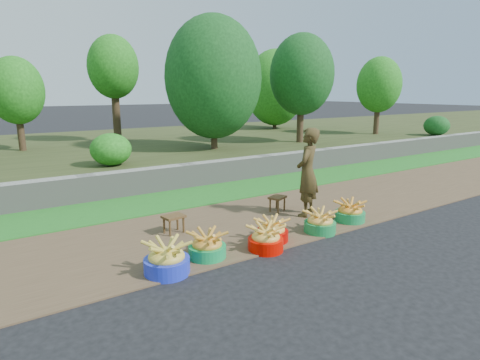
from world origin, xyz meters
TOP-DOWN VIEW (x-y plane):
  - ground_plane at (0.00, 0.00)m, footprint 120.00×120.00m
  - dirt_shoulder at (0.00, 1.25)m, footprint 80.00×2.50m
  - grass_verge at (0.00, 3.25)m, footprint 80.00×1.50m
  - retaining_wall at (0.00, 4.10)m, footprint 80.00×0.35m
  - earth_bank at (0.00, 9.00)m, footprint 80.00×10.00m
  - vegetation at (-2.73, 7.58)m, footprint 28.92×8.40m
  - basin_a at (-2.20, 0.21)m, footprint 0.56×0.56m
  - basin_b at (-1.57, 0.35)m, footprint 0.50×0.50m
  - basin_c at (-0.76, 0.13)m, footprint 0.50×0.50m
  - basin_d at (-0.48, 0.35)m, footprint 0.49×0.49m
  - basin_e at (0.39, 0.23)m, footprint 0.50×0.50m
  - basin_f at (1.20, 0.33)m, footprint 0.51×0.51m
  - stool_left at (-1.55, 1.44)m, footprint 0.35×0.29m
  - stool_right at (0.53, 1.46)m, footprint 0.38×0.34m
  - vendor_woman at (0.80, 0.99)m, footprint 0.68×0.61m

SIDE VIEW (x-z plane):
  - ground_plane at x=0.00m, z-range 0.00..0.00m
  - dirt_shoulder at x=0.00m, z-range 0.00..0.02m
  - grass_verge at x=0.00m, z-range 0.00..0.04m
  - basin_d at x=-0.48m, z-range -0.02..0.34m
  - basin_c at x=-0.76m, z-range -0.02..0.35m
  - basin_e at x=0.39m, z-range -0.02..0.35m
  - basin_b at x=-1.57m, z-range -0.02..0.36m
  - basin_f at x=1.20m, z-range -0.02..0.36m
  - basin_a at x=-2.20m, z-range -0.02..0.40m
  - stool_right at x=0.53m, z-range 0.10..0.38m
  - stool_left at x=-1.55m, z-range 0.10..0.39m
  - earth_bank at x=0.00m, z-range 0.00..0.50m
  - retaining_wall at x=0.00m, z-range 0.00..0.55m
  - vendor_woman at x=0.80m, z-range 0.02..1.57m
  - vegetation at x=-2.73m, z-range 0.33..5.01m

